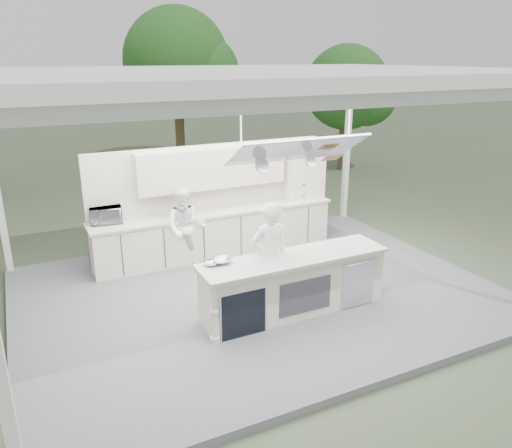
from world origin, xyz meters
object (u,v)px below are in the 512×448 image
demo_island (293,284)px  back_counter (217,233)px  head_chef (269,257)px  sous_chef (186,228)px

demo_island → back_counter: bearing=93.6°
head_chef → sous_chef: head_chef is taller
back_counter → head_chef: bearing=-92.5°
demo_island → back_counter: (-0.18, 2.81, 0.00)m
demo_island → back_counter: size_ratio=0.61×
demo_island → sous_chef: size_ratio=1.94×
back_counter → sous_chef: bearing=-155.6°
back_counter → head_chef: 2.58m
demo_island → head_chef: head_chef is taller
demo_island → head_chef: size_ratio=1.72×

